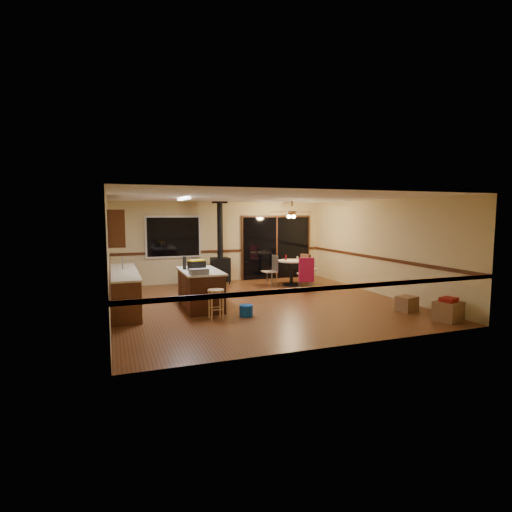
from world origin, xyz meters
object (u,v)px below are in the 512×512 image
blue_bucket (246,311)px  chair_left (272,267)px  chair_near (306,270)px  box_under_window (196,279)px  box_corner_a (448,311)px  toolbox_black (197,266)px  kitchen_island (201,289)px  box_corner_b (407,304)px  chair_right (306,265)px  dining_table (291,268)px  bar_stool (216,304)px  wood_stove (220,261)px  toolbox_grey (199,272)px

blue_bucket → chair_left: size_ratio=0.57×
chair_near → box_under_window: 3.47m
box_corner_a → toolbox_black: bearing=148.1°
kitchen_island → toolbox_black: 0.56m
box_under_window → box_corner_b: 6.31m
chair_right → dining_table: bearing=-177.4°
toolbox_black → box_under_window: toolbox_black is taller
bar_stool → chair_near: chair_near is taller
bar_stool → chair_left: size_ratio=1.22×
wood_stove → chair_near: bearing=-42.8°
wood_stove → toolbox_black: wood_stove is taller
chair_right → box_corner_a: 5.00m
kitchen_island → box_corner_a: kitchen_island is taller
toolbox_black → bar_stool: bearing=-80.9°
chair_near → box_corner_b: bearing=-71.8°
blue_bucket → chair_left: chair_left is taller
bar_stool → dining_table: 4.46m
kitchen_island → wood_stove: bearing=66.9°
dining_table → chair_right: chair_right is taller
bar_stool → dining_table: bearing=44.0°
box_under_window → wood_stove: bearing=-3.5°
kitchen_island → chair_left: chair_left is taller
kitchen_island → box_corner_b: bearing=-23.6°
box_corner_b → chair_near: bearing=108.2°
kitchen_island → blue_bucket: kitchen_island is taller
dining_table → box_corner_b: dining_table is taller
chair_left → box_corner_a: bearing=-69.5°
bar_stool → toolbox_grey: bearing=122.3°
box_under_window → chair_right: bearing=-17.7°
dining_table → chair_right: size_ratio=1.23×
toolbox_grey → bar_stool: toolbox_grey is taller
chair_left → box_under_window: bearing=156.0°
kitchen_island → wood_stove: wood_stove is taller
toolbox_grey → box_corner_b: (4.53, -1.25, -0.79)m
chair_right → box_corner_b: size_ratio=1.67×
dining_table → kitchen_island: bearing=-148.5°
wood_stove → bar_stool: 4.32m
chair_left → chair_right: bearing=-4.2°
chair_left → box_corner_b: 4.38m
kitchen_island → chair_near: bearing=18.8°
bar_stool → dining_table: size_ratio=0.73×
toolbox_grey → chair_left: (2.88, 2.78, -0.37)m
bar_stool → box_corner_b: bar_stool is taller
wood_stove → blue_bucket: (-0.54, -4.15, -0.61)m
dining_table → blue_bucket: bearing=-129.2°
bar_stool → box_corner_a: bearing=-22.0°
chair_left → blue_bucket: bearing=-121.1°
kitchen_island → box_under_window: kitchen_island is taller
kitchen_island → chair_right: (3.82, 2.04, 0.14)m
blue_bucket → box_corner_a: (3.82, -1.79, 0.08)m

